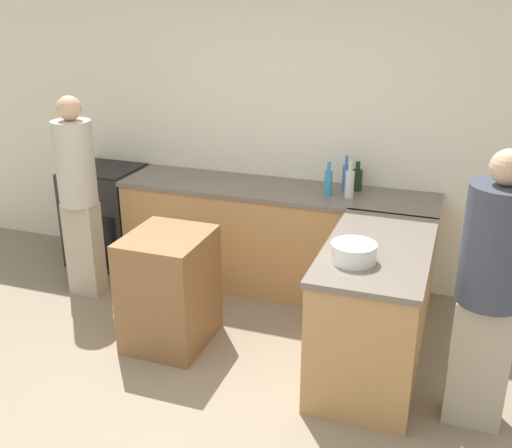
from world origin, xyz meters
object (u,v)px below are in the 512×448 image
object	(u,v)px
mixing_bowl	(353,252)
person_by_range	(78,190)
range_oven	(108,215)
person_at_peninsula	(490,285)
island_table	(169,289)
wine_bottle_dark	(357,179)
dish_soap_bottle	(328,182)
vinegar_bottle_clear	(350,183)
water_bottle_blue	(346,177)

from	to	relation	value
mixing_bowl	person_by_range	size ratio (longest dim) A/B	0.16
range_oven	person_by_range	world-z (taller)	person_by_range
mixing_bowl	person_by_range	xyz separation A→B (m)	(-2.44, 0.60, -0.04)
person_at_peninsula	person_by_range	bearing A→B (deg)	168.40
island_table	wine_bottle_dark	size ratio (longest dim) A/B	3.46
mixing_bowl	person_at_peninsula	world-z (taller)	person_at_peninsula
range_oven	dish_soap_bottle	xyz separation A→B (m)	(2.18, -0.04, 0.58)
vinegar_bottle_clear	person_by_range	xyz separation A→B (m)	(-2.17, -0.63, -0.10)
mixing_bowl	wine_bottle_dark	distance (m)	1.46
range_oven	water_bottle_blue	xyz separation A→B (m)	(2.29, 0.13, 0.58)
person_at_peninsula	island_table	bearing A→B (deg)	174.80
range_oven	vinegar_bottle_clear	size ratio (longest dim) A/B	3.13
dish_soap_bottle	vinegar_bottle_clear	bearing A→B (deg)	-0.03
person_by_range	range_oven	bearing A→B (deg)	105.85
person_at_peninsula	vinegar_bottle_clear	bearing A→B (deg)	129.73
island_table	dish_soap_bottle	size ratio (longest dim) A/B	3.07
water_bottle_blue	person_at_peninsula	world-z (taller)	person_at_peninsula
water_bottle_blue	mixing_bowl	bearing A→B (deg)	-76.43
wine_bottle_dark	person_at_peninsula	world-z (taller)	person_at_peninsula
range_oven	vinegar_bottle_clear	world-z (taller)	vinegar_bottle_clear
range_oven	dish_soap_bottle	size ratio (longest dim) A/B	3.35
range_oven	dish_soap_bottle	distance (m)	2.26
mixing_bowl	water_bottle_blue	distance (m)	1.45
person_by_range	person_at_peninsula	world-z (taller)	person_by_range
wine_bottle_dark	person_at_peninsula	xyz separation A→B (m)	(1.05, -1.50, -0.10)
dish_soap_bottle	mixing_bowl	bearing A→B (deg)	-70.04
range_oven	wine_bottle_dark	world-z (taller)	wine_bottle_dark
vinegar_bottle_clear	island_table	bearing A→B (deg)	-135.07
mixing_bowl	dish_soap_bottle	bearing A→B (deg)	109.96
dish_soap_bottle	vinegar_bottle_clear	size ratio (longest dim) A/B	0.94
dish_soap_bottle	water_bottle_blue	distance (m)	0.20
range_oven	dish_soap_bottle	world-z (taller)	dish_soap_bottle
island_table	water_bottle_blue	xyz separation A→B (m)	(1.04, 1.27, 0.62)
wine_bottle_dark	person_at_peninsula	distance (m)	1.84
water_bottle_blue	person_at_peninsula	xyz separation A→B (m)	(1.14, -1.47, -0.12)
vinegar_bottle_clear	water_bottle_blue	distance (m)	0.18
range_oven	water_bottle_blue	world-z (taller)	water_bottle_blue
range_oven	mixing_bowl	distance (m)	2.97
dish_soap_bottle	water_bottle_blue	xyz separation A→B (m)	(0.11, 0.17, 0.01)
range_oven	water_bottle_blue	bearing A→B (deg)	3.16
dish_soap_bottle	person_at_peninsula	xyz separation A→B (m)	(1.25, -1.30, -0.11)
range_oven	island_table	distance (m)	1.70
water_bottle_blue	person_at_peninsula	bearing A→B (deg)	-52.03
island_table	vinegar_bottle_clear	distance (m)	1.68
range_oven	island_table	xyz separation A→B (m)	(1.26, -1.14, -0.04)
island_table	person_by_range	size ratio (longest dim) A/B	0.50
water_bottle_blue	dish_soap_bottle	bearing A→B (deg)	-123.04
dish_soap_bottle	person_by_range	size ratio (longest dim) A/B	0.16
wine_bottle_dark	dish_soap_bottle	size ratio (longest dim) A/B	0.89
dish_soap_bottle	person_at_peninsula	bearing A→B (deg)	-45.98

